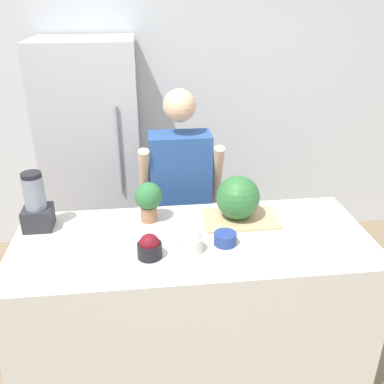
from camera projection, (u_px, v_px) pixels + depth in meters
The scene contains 11 objects.
wall_back at pixel (169, 98), 3.62m from camera, with size 8.00×0.06×2.60m.
counter_island at pixel (193, 311), 2.43m from camera, with size 1.87×0.77×0.96m.
refrigerator at pixel (94, 159), 3.39m from camera, with size 0.73×0.65×1.83m.
person at pixel (181, 203), 2.92m from camera, with size 0.54×0.26×1.59m.
cutting_board at pixel (240, 219), 2.40m from camera, with size 0.41×0.27×0.01m.
watermelon at pixel (238, 198), 2.35m from camera, with size 0.24×0.24×0.24m.
bowl_cherries at pixel (150, 247), 2.05m from camera, with size 0.12×0.12×0.12m.
bowl_cream at pixel (191, 241), 2.10m from camera, with size 0.12×0.12×0.12m.
bowl_small_blue at pixel (225, 239), 2.16m from camera, with size 0.12×0.12×0.06m.
blender at pixel (36, 205), 2.27m from camera, with size 0.15×0.15×0.32m.
potted_plant at pixel (148, 199), 2.34m from camera, with size 0.15×0.15×0.23m.
Camera 1 is at (-0.23, -1.51, 2.13)m, focal length 40.00 mm.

